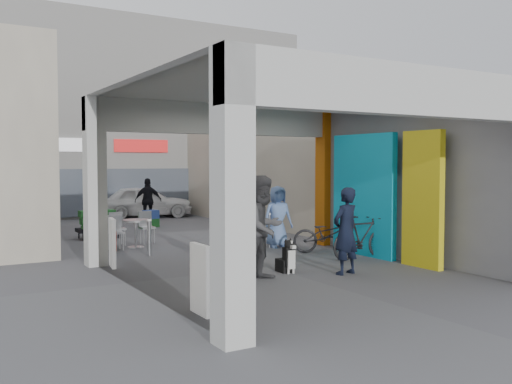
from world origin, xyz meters
TOP-DOWN VIEW (x-y plane):
  - ground at (0.00, 0.00)m, footprint 90.00×90.00m
  - arcade_canopy at (0.54, -0.82)m, footprint 6.40×6.45m
  - far_building at (-0.00, 13.99)m, footprint 18.00×4.08m
  - plaza_bldg_right at (4.50, 7.50)m, footprint 2.00×9.00m
  - bollard_left at (-1.63, 2.57)m, footprint 0.09×0.09m
  - bollard_center at (0.09, 2.27)m, footprint 0.09×0.09m
  - bollard_right at (1.46, 2.33)m, footprint 0.09×0.09m
  - advert_board_near at (-2.75, -2.58)m, footprint 0.10×0.55m
  - advert_board_far at (-2.75, 1.67)m, footprint 0.18×0.56m
  - cafe_set at (-1.56, 4.31)m, footprint 1.40×1.13m
  - produce_stand at (-1.78, 6.25)m, footprint 1.19×0.64m
  - crate_stack at (0.47, 8.17)m, footprint 0.52×0.44m
  - border_collie at (0.01, -0.66)m, footprint 0.25×0.50m
  - man_with_dog at (0.88, -1.36)m, footprint 0.68×0.51m
  - man_back_turned at (-0.75, -1.02)m, footprint 1.10×0.97m
  - man_elderly at (1.66, 2.23)m, footprint 0.82×0.59m
  - man_crates at (0.84, 9.42)m, footprint 1.00×0.66m
  - bicycle_front at (2.21, 0.87)m, footprint 1.76×1.29m
  - bicycle_rear at (2.30, -0.23)m, footprint 1.63×0.47m
  - white_van at (1.46, 11.50)m, footprint 3.88×2.23m

SIDE VIEW (x-z plane):
  - ground at x=0.00m, z-range 0.00..0.00m
  - border_collie at x=0.01m, z-range -0.07..0.62m
  - crate_stack at x=0.47m, z-range 0.00..0.56m
  - cafe_set at x=-1.56m, z-range -0.12..0.72m
  - produce_stand at x=-1.78m, z-range -0.08..0.70m
  - bollard_left at x=-1.63m, z-range 0.00..0.83m
  - bollard_right at x=1.46m, z-range 0.00..0.85m
  - bicycle_front at x=2.21m, z-range 0.00..0.88m
  - bollard_center at x=0.09m, z-range 0.00..0.89m
  - bicycle_rear at x=2.30m, z-range 0.00..0.98m
  - advert_board_near at x=-2.75m, z-range 0.01..1.01m
  - advert_board_far at x=-2.75m, z-range 0.01..1.01m
  - white_van at x=1.46m, z-range 0.00..1.24m
  - man_elderly at x=1.66m, z-range 0.00..1.56m
  - man_crates at x=0.84m, z-range 0.00..1.59m
  - man_with_dog at x=0.88m, z-range 0.00..1.67m
  - man_back_turned at x=-0.75m, z-range 0.00..1.91m
  - arcade_canopy at x=0.54m, z-range -0.90..5.50m
  - plaza_bldg_right at x=4.50m, z-range 0.00..5.00m
  - far_building at x=0.00m, z-range -0.01..7.99m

